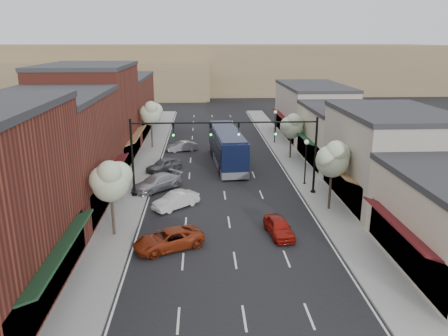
{
  "coord_description": "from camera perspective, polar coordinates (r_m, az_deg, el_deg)",
  "views": [
    {
      "loc": [
        -2.02,
        -28.74,
        13.43
      ],
      "look_at": [
        -0.0,
        9.2,
        2.2
      ],
      "focal_mm": 35.0,
      "sensor_mm": 36.0,
      "label": 1
    }
  ],
  "objects": [
    {
      "name": "coach_bus",
      "position": [
        48.29,
        0.39,
        2.79
      ],
      "size": [
        3.72,
        12.83,
        3.87
      ],
      "rotation": [
        0.0,
        0.0,
        0.08
      ],
      "color": "black",
      "rests_on": "ground"
    },
    {
      "name": "lamp_post_far",
      "position": [
        58.52,
        6.7,
        6.1
      ],
      "size": [
        0.44,
        0.44,
        4.44
      ],
      "color": "black",
      "rests_on": "ground"
    },
    {
      "name": "parked_car_b",
      "position": [
        36.34,
        -6.31,
        -4.2
      ],
      "size": [
        3.98,
        3.72,
        1.33
      ],
      "primitive_type": "imported",
      "rotation": [
        0.0,
        0.0,
        -0.86
      ],
      "color": "silver",
      "rests_on": "ground"
    },
    {
      "name": "parked_car_e",
      "position": [
        54.64,
        -5.53,
        2.84
      ],
      "size": [
        4.01,
        2.34,
        1.25
      ],
      "primitive_type": "imported",
      "rotation": [
        0.0,
        0.0,
        -1.28
      ],
      "color": "#A5A4AA",
      "rests_on": "ground"
    },
    {
      "name": "sidewalk_right",
      "position": [
        50.19,
        9.05,
        0.83
      ],
      "size": [
        2.8,
        73.0,
        0.15
      ],
      "primitive_type": "cube",
      "color": "gray",
      "rests_on": "ground"
    },
    {
      "name": "bldg_right_far",
      "position": [
        63.5,
        11.43,
        7.29
      ],
      "size": [
        9.14,
        16.1,
        7.4
      ],
      "color": "#A59A8D",
      "rests_on": "ground"
    },
    {
      "name": "lamp_post_near",
      "position": [
        41.77,
        10.66,
        1.73
      ],
      "size": [
        0.44,
        0.44,
        4.44
      ],
      "color": "black",
      "rests_on": "ground"
    },
    {
      "name": "bldg_left_far",
      "position": [
        66.53,
        -13.72,
        8.0
      ],
      "size": [
        10.14,
        18.1,
        8.4
      ],
      "color": "brown",
      "rests_on": "ground"
    },
    {
      "name": "curb_right",
      "position": [
        49.91,
        7.48,
        0.81
      ],
      "size": [
        0.25,
        73.0,
        0.17
      ],
      "primitive_type": "cube",
      "color": "gray",
      "rests_on": "ground"
    },
    {
      "name": "tree_left_far",
      "position": [
        55.74,
        -9.5,
        7.13
      ],
      "size": [
        2.85,
        2.65,
        6.13
      ],
      "color": "#47382B",
      "rests_on": "ground"
    },
    {
      "name": "bldg_left_midnear",
      "position": [
        37.86,
        -21.78,
        1.87
      ],
      "size": [
        10.14,
        14.1,
        9.4
      ],
      "color": "brown",
      "rests_on": "ground"
    },
    {
      "name": "bldg_right_midfar",
      "position": [
        50.37,
        15.25,
        4.13
      ],
      "size": [
        9.14,
        12.1,
        6.4
      ],
      "color": "#BEB197",
      "rests_on": "ground"
    },
    {
      "name": "parked_car_c",
      "position": [
        40.71,
        -8.78,
        -1.9
      ],
      "size": [
        5.08,
        4.98,
        1.47
      ],
      "primitive_type": "imported",
      "rotation": [
        0.0,
        0.0,
        -0.81
      ],
      "color": "#A09FA4",
      "rests_on": "ground"
    },
    {
      "name": "signal_mast_right",
      "position": [
        38.55,
        8.48,
        3.08
      ],
      "size": [
        8.22,
        0.46,
        7.0
      ],
      "color": "black",
      "rests_on": "ground"
    },
    {
      "name": "tree_left_near",
      "position": [
        30.77,
        -14.59,
        -1.5
      ],
      "size": [
        2.85,
        2.65,
        5.69
      ],
      "color": "#47382B",
      "rests_on": "ground"
    },
    {
      "name": "curb_left",
      "position": [
        49.35,
        -8.72,
        0.57
      ],
      "size": [
        0.25,
        73.0,
        0.17
      ],
      "primitive_type": "cube",
      "color": "gray",
      "rests_on": "ground"
    },
    {
      "name": "signal_mast_left",
      "position": [
        37.95,
        -8.42,
        2.87
      ],
      "size": [
        8.22,
        0.46,
        7.0
      ],
      "color": "black",
      "rests_on": "ground"
    },
    {
      "name": "hill_near",
      "position": [
        109.59,
        -15.42,
        10.96
      ],
      "size": [
        50.0,
        20.0,
        8.0
      ],
      "primitive_type": "cube",
      "color": "#7A6647",
      "rests_on": "ground"
    },
    {
      "name": "parked_car_a",
      "position": [
        29.62,
        -7.28,
        -9.24
      ],
      "size": [
        5.17,
        4.0,
        1.3
      ],
      "primitive_type": "imported",
      "rotation": [
        0.0,
        0.0,
        -1.12
      ],
      "color": "maroon",
      "rests_on": "ground"
    },
    {
      "name": "red_hatchback",
      "position": [
        31.46,
        7.18,
        -7.65
      ],
      "size": [
        2.03,
        3.97,
        1.3
      ],
      "primitive_type": "imported",
      "rotation": [
        0.0,
        0.0,
        0.14
      ],
      "color": "#96130A",
      "rests_on": "ground"
    },
    {
      "name": "tree_right_far",
      "position": [
        50.66,
        8.86,
        5.53
      ],
      "size": [
        2.85,
        2.65,
        5.43
      ],
      "color": "#47382B",
      "rests_on": "ground"
    },
    {
      "name": "bldg_left_midfar",
      "position": [
        50.89,
        -17.02,
        6.68
      ],
      "size": [
        10.14,
        14.1,
        10.9
      ],
      "color": "maroon",
      "rests_on": "ground"
    },
    {
      "name": "sidewalk_left",
      "position": [
        49.51,
        -10.33,
        0.54
      ],
      "size": [
        2.8,
        73.0,
        0.15
      ],
      "primitive_type": "cube",
      "color": "gray",
      "rests_on": "ground"
    },
    {
      "name": "tree_right_near",
      "position": [
        35.45,
        14.07,
        1.29
      ],
      "size": [
        2.85,
        2.65,
        5.95
      ],
      "color": "#47382B",
      "rests_on": "ground"
    },
    {
      "name": "bldg_right_midnear",
      "position": [
        39.31,
        20.67,
        1.37
      ],
      "size": [
        9.14,
        12.1,
        7.9
      ],
      "color": "#A59A8D",
      "rests_on": "ground"
    },
    {
      "name": "hill_far",
      "position": [
        118.99,
        -2.12,
        12.88
      ],
      "size": [
        120.0,
        30.0,
        12.0
      ],
      "primitive_type": "cube",
      "color": "#7A6647",
      "rests_on": "ground"
    },
    {
      "name": "ground",
      "position": [
        31.79,
        0.89,
        -8.53
      ],
      "size": [
        160.0,
        160.0,
        0.0
      ],
      "primitive_type": "plane",
      "color": "black",
      "rests_on": "ground"
    },
    {
      "name": "parked_car_d",
      "position": [
        46.42,
        -7.86,
        0.4
      ],
      "size": [
        4.07,
        4.12,
        1.41
      ],
      "primitive_type": "imported",
      "rotation": [
        0.0,
        0.0,
        -0.77
      ],
      "color": "#53555A",
      "rests_on": "ground"
    }
  ]
}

